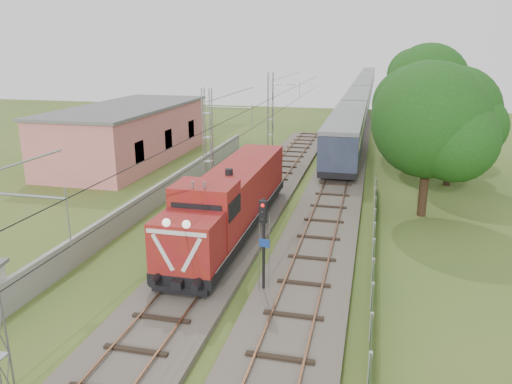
# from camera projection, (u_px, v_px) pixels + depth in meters

# --- Properties ---
(ground) EXTENTS (140.00, 140.00, 0.00)m
(ground) POSITION_uv_depth(u_px,v_px,m) (188.00, 293.00, 22.26)
(ground) COLOR #3D5921
(ground) RESTS_ON ground
(track_main) EXTENTS (4.20, 70.00, 0.45)m
(track_main) POSITION_uv_depth(u_px,v_px,m) (231.00, 234.00, 28.73)
(track_main) COLOR #6B6054
(track_main) RESTS_ON ground
(track_side) EXTENTS (4.20, 80.00, 0.45)m
(track_side) POSITION_uv_depth(u_px,v_px,m) (337.00, 181.00, 39.75)
(track_side) COLOR #6B6054
(track_side) RESTS_ON ground
(catenary) EXTENTS (3.31, 70.00, 8.00)m
(catenary) POSITION_uv_depth(u_px,v_px,m) (209.00, 149.00, 32.97)
(catenary) COLOR gray
(catenary) RESTS_ON ground
(boundary_wall) EXTENTS (0.25, 40.00, 1.50)m
(boundary_wall) POSITION_uv_depth(u_px,v_px,m) (162.00, 193.00, 34.69)
(boundary_wall) COLOR #9E9E99
(boundary_wall) RESTS_ON ground
(station_building) EXTENTS (8.40, 20.40, 5.22)m
(station_building) POSITION_uv_depth(u_px,v_px,m) (129.00, 133.00, 47.25)
(station_building) COLOR #DE7877
(station_building) RESTS_ON ground
(fence) EXTENTS (0.12, 32.00, 1.20)m
(fence) POSITION_uv_depth(u_px,v_px,m) (373.00, 270.00, 23.10)
(fence) COLOR black
(fence) RESTS_ON ground
(locomotive) EXTENTS (2.92, 16.67, 4.23)m
(locomotive) POSITION_uv_depth(u_px,v_px,m) (232.00, 199.00, 28.34)
(locomotive) COLOR black
(locomotive) RESTS_ON ground
(coach_rake) EXTENTS (3.16, 118.17, 3.65)m
(coach_rake) POSITION_uv_depth(u_px,v_px,m) (363.00, 90.00, 93.16)
(coach_rake) COLOR black
(coach_rake) RESTS_ON ground
(signal_post) EXTENTS (0.48, 0.38, 4.45)m
(signal_post) POSITION_uv_depth(u_px,v_px,m) (263.00, 230.00, 21.18)
(signal_post) COLOR black
(signal_post) RESTS_ON ground
(tree_a) EXTENTS (7.55, 7.19, 9.78)m
(tree_a) POSITION_uv_depth(u_px,v_px,m) (432.00, 122.00, 30.64)
(tree_a) COLOR #392217
(tree_a) RESTS_ON ground
(tree_b) EXTENTS (7.10, 6.76, 9.20)m
(tree_b) POSITION_uv_depth(u_px,v_px,m) (456.00, 112.00, 37.73)
(tree_b) COLOR #392217
(tree_b) RESTS_ON ground
(tree_c) EXTENTS (7.30, 6.95, 9.46)m
(tree_c) POSITION_uv_depth(u_px,v_px,m) (426.00, 102.00, 43.43)
(tree_c) COLOR #392217
(tree_c) RESTS_ON ground
(tree_d) EXTENTS (8.41, 8.01, 10.90)m
(tree_d) POSITION_uv_depth(u_px,v_px,m) (429.00, 85.00, 49.58)
(tree_d) COLOR #392217
(tree_d) RESTS_ON ground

